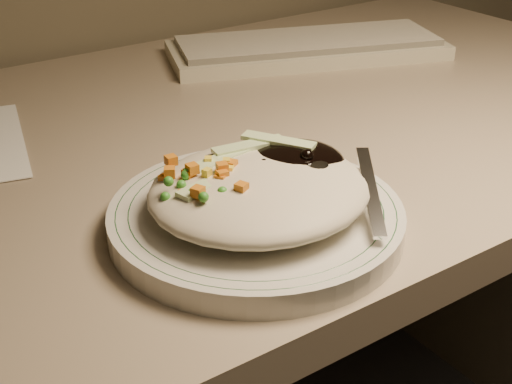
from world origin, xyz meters
TOP-DOWN VIEW (x-y plane):
  - desk at (0.00, 1.38)m, footprint 1.40×0.70m
  - plate at (-0.06, 1.17)m, footprint 0.25×0.25m
  - plate_rim at (-0.06, 1.17)m, footprint 0.24×0.24m
  - meal at (-0.05, 1.17)m, footprint 0.21×0.19m
  - keyboard at (0.29, 1.53)m, footprint 0.43×0.27m

SIDE VIEW (x-z plane):
  - desk at x=0.00m, z-range 0.17..0.91m
  - plate at x=-0.06m, z-range 0.74..0.76m
  - keyboard at x=0.29m, z-range 0.74..0.77m
  - plate_rim at x=-0.06m, z-range 0.76..0.76m
  - meal at x=-0.05m, z-range 0.76..0.81m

